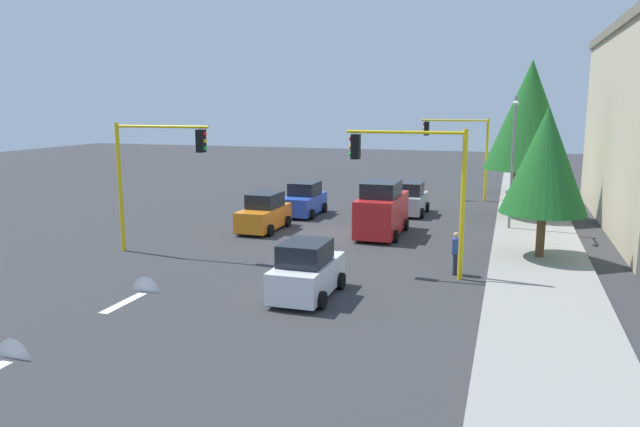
# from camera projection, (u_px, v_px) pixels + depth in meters

# --- Properties ---
(ground_plane) EXTENTS (120.00, 120.00, 0.00)m
(ground_plane) POSITION_uv_depth(u_px,v_px,m) (320.00, 235.00, 30.73)
(ground_plane) COLOR #353538
(sidewalk_kerb) EXTENTS (80.00, 4.00, 0.15)m
(sidewalk_kerb) POSITION_uv_depth(u_px,v_px,m) (534.00, 227.00, 32.25)
(sidewalk_kerb) COLOR gray
(sidewalk_kerb) RESTS_ON ground
(lane_arrow_near) EXTENTS (2.40, 1.10, 1.10)m
(lane_arrow_near) POSITION_uv_depth(u_px,v_px,m) (137.00, 296.00, 20.84)
(lane_arrow_near) COLOR silver
(lane_arrow_near) RESTS_ON ground
(traffic_signal_near_right) EXTENTS (0.36, 4.59, 5.79)m
(traffic_signal_near_right) POSITION_uv_depth(u_px,v_px,m) (153.00, 162.00, 26.09)
(traffic_signal_near_right) COLOR yellow
(traffic_signal_near_right) RESTS_ON ground
(traffic_signal_far_left) EXTENTS (0.36, 4.59, 5.66)m
(traffic_signal_far_left) POSITION_uv_depth(u_px,v_px,m) (460.00, 142.00, 41.43)
(traffic_signal_far_left) COLOR yellow
(traffic_signal_far_left) RESTS_ON ground
(traffic_signal_near_left) EXTENTS (0.36, 4.59, 5.69)m
(traffic_signal_near_left) POSITION_uv_depth(u_px,v_px,m) (415.00, 173.00, 22.68)
(traffic_signal_near_left) COLOR yellow
(traffic_signal_near_left) RESTS_ON ground
(street_lamp_curbside) EXTENTS (2.15, 0.28, 7.00)m
(street_lamp_curbside) POSITION_uv_depth(u_px,v_px,m) (513.00, 149.00, 30.58)
(street_lamp_curbside) COLOR slate
(street_lamp_curbside) RESTS_ON ground
(tree_roadside_far) EXTENTS (3.60, 3.60, 6.55)m
(tree_roadside_far) POSITION_uv_depth(u_px,v_px,m) (518.00, 136.00, 43.99)
(tree_roadside_far) COLOR brown
(tree_roadside_far) RESTS_ON ground
(tree_roadside_near) EXTENTS (3.59, 3.59, 6.52)m
(tree_roadside_near) POSITION_uv_depth(u_px,v_px,m) (546.00, 161.00, 24.95)
(tree_roadside_near) COLOR brown
(tree_roadside_near) RESTS_ON ground
(tree_roadside_mid) EXTENTS (4.95, 4.95, 9.07)m
(tree_roadside_mid) POSITION_uv_depth(u_px,v_px,m) (530.00, 115.00, 34.16)
(tree_roadside_mid) COLOR brown
(tree_roadside_mid) RESTS_ON ground
(delivery_van_red) EXTENTS (4.80, 2.22, 2.77)m
(delivery_van_red) POSITION_uv_depth(u_px,v_px,m) (382.00, 210.00, 30.43)
(delivery_van_red) COLOR red
(delivery_van_red) RESTS_ON ground
(car_white) EXTENTS (3.70, 2.00, 1.98)m
(car_white) POSITION_uv_depth(u_px,v_px,m) (307.00, 271.00, 20.64)
(car_white) COLOR white
(car_white) RESTS_ON ground
(car_blue) EXTENTS (3.91, 2.06, 1.98)m
(car_blue) POSITION_uv_depth(u_px,v_px,m) (304.00, 200.00, 36.10)
(car_blue) COLOR blue
(car_blue) RESTS_ON ground
(car_orange) EXTENTS (4.02, 1.96, 1.98)m
(car_orange) POSITION_uv_depth(u_px,v_px,m) (264.00, 213.00, 31.70)
(car_orange) COLOR orange
(car_orange) RESTS_ON ground
(car_silver) EXTENTS (3.70, 2.09, 1.98)m
(car_silver) POSITION_uv_depth(u_px,v_px,m) (409.00, 200.00, 36.32)
(car_silver) COLOR #B2B5BA
(car_silver) RESTS_ON ground
(pedestrian_crossing) EXTENTS (0.40, 0.24, 1.70)m
(pedestrian_crossing) POSITION_uv_depth(u_px,v_px,m) (456.00, 252.00, 23.35)
(pedestrian_crossing) COLOR #262638
(pedestrian_crossing) RESTS_ON ground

